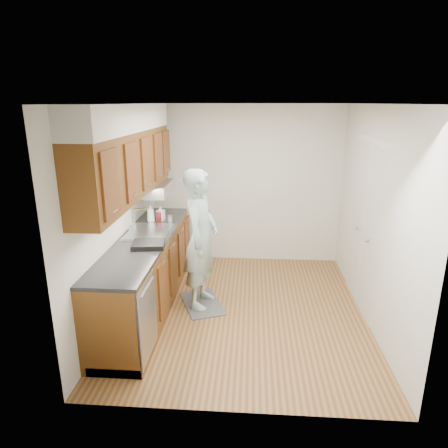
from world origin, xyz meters
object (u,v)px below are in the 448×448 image
soap_bottle_a (151,213)px  soap_bottle_b (161,213)px  person (201,230)px  dish_rack (149,245)px  soda_can (159,217)px  steel_can (170,219)px

soap_bottle_a → soap_bottle_b: (0.11, 0.11, -0.02)m
person → dish_rack: bearing=138.9°
soap_bottle_b → soda_can: size_ratio=1.70×
soap_bottle_b → person: bearing=-44.3°
soap_bottle_b → steel_can: (0.17, -0.15, -0.05)m
person → steel_can: 0.68m
soap_bottle_b → dish_rack: size_ratio=0.60×
person → dish_rack: person is taller
person → soap_bottle_b: (-0.64, 0.63, 0.04)m
person → dish_rack: (-0.54, -0.44, -0.04)m
soda_can → dish_rack: (0.11, -1.02, -0.04)m
soap_bottle_a → dish_rack: bearing=-77.6°
soap_bottle_a → soda_can: soap_bottle_a is taller
soap_bottle_b → steel_can: soap_bottle_b is taller
soda_can → soap_bottle_a: bearing=-149.6°
dish_rack → steel_can: bearing=78.2°
soap_bottle_a → dish_rack: 0.99m
person → soap_bottle_a: bearing=65.1°
person → soda_can: bearing=58.4°
soap_bottle_b → dish_rack: bearing=-84.6°
soap_bottle_b → dish_rack: 1.08m
soap_bottle_b → soap_bottle_a: bearing=-134.7°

